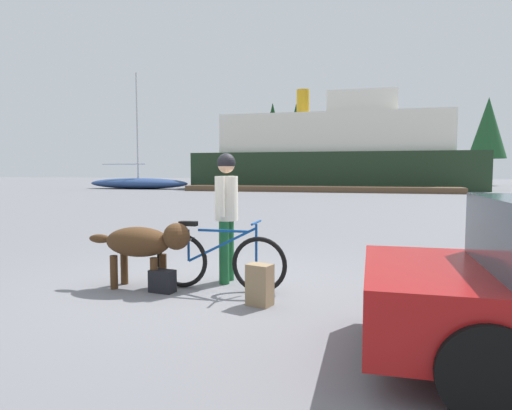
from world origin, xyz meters
TOP-DOWN VIEW (x-y plane):
  - ground_plane at (0.00, 0.00)m, footprint 160.00×160.00m
  - bicycle at (0.20, -0.21)m, footprint 1.79×0.44m
  - person_cyclist at (0.18, 0.21)m, footprint 0.32×0.53m
  - dog at (-0.77, -0.37)m, footprint 1.46×0.47m
  - backpack at (0.89, -0.73)m, footprint 0.33×0.27m
  - handbag_pannier at (-0.46, -0.50)m, footprint 0.34×0.22m
  - dock_pier at (-1.69, 27.15)m, footprint 19.83×2.46m
  - ferry_boat at (-0.96, 34.04)m, footprint 23.17×8.90m
  - sailboat_moored at (-17.00, 28.60)m, footprint 8.97×2.51m
  - pine_tree_far_left at (-6.78, 48.22)m, footprint 2.89×2.89m
  - pine_tree_center at (2.81, 47.53)m, footprint 2.87×2.87m
  - pine_tree_far_right at (13.70, 45.53)m, footprint 3.70×3.70m
  - pine_tree_mid_back at (-10.48, 52.00)m, footprint 3.54×3.54m

SIDE VIEW (x-z plane):
  - ground_plane at x=0.00m, z-range 0.00..0.00m
  - handbag_pannier at x=-0.46m, z-range 0.00..0.29m
  - dock_pier at x=-1.69m, z-range 0.00..0.40m
  - backpack at x=0.89m, z-range 0.00..0.48m
  - bicycle at x=0.20m, z-range -0.07..0.85m
  - sailboat_moored at x=-17.00m, z-range -4.34..5.32m
  - dog at x=-0.77m, z-range 0.16..1.05m
  - person_cyclist at x=0.18m, z-range 0.20..1.99m
  - ferry_boat at x=-0.96m, z-range -1.29..7.33m
  - pine_tree_center at x=2.81m, z-range 1.28..10.01m
  - pine_tree_far_right at x=13.70m, z-range 1.37..10.44m
  - pine_tree_far_left at x=-6.78m, z-range 1.58..11.13m
  - pine_tree_mid_back at x=-10.48m, z-range 1.48..11.79m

